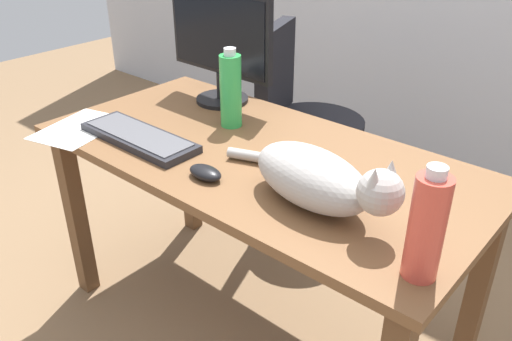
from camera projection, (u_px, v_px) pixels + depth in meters
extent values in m
plane|color=#846647|center=(257.00, 323.00, 2.00)|extent=(8.00, 8.00, 0.00)
cube|color=brown|center=(257.00, 156.00, 1.66)|extent=(1.44, 0.71, 0.03)
cube|color=brown|center=(76.00, 216.00, 2.02)|extent=(0.06, 0.06, 0.70)
cube|color=brown|center=(189.00, 162.00, 2.41)|extent=(0.06, 0.06, 0.70)
cube|color=brown|center=(478.00, 289.00, 1.65)|extent=(0.06, 0.06, 0.70)
cylinder|color=black|center=(309.00, 220.00, 2.58)|extent=(0.48, 0.48, 0.04)
cylinder|color=black|center=(311.00, 180.00, 2.47)|extent=(0.06, 0.06, 0.49)
cylinder|color=black|center=(314.00, 126.00, 2.34)|extent=(0.44, 0.44, 0.06)
cube|color=black|center=(275.00, 71.00, 2.29)|extent=(0.17, 0.35, 0.40)
cylinder|color=black|center=(222.00, 99.00, 2.04)|extent=(0.20, 0.20, 0.01)
cylinder|color=black|center=(222.00, 85.00, 2.01)|extent=(0.04, 0.04, 0.10)
cube|color=black|center=(220.00, 32.00, 1.91)|extent=(0.48, 0.03, 0.30)
cube|color=black|center=(217.00, 33.00, 1.90)|extent=(0.45, 0.01, 0.27)
cube|color=#232328|center=(139.00, 137.00, 1.72)|extent=(0.44, 0.15, 0.02)
cube|color=#515156|center=(139.00, 134.00, 1.71)|extent=(0.40, 0.12, 0.00)
ellipsoid|color=#B2ADA8|center=(311.00, 177.00, 1.36)|extent=(0.38, 0.23, 0.15)
sphere|color=#B2ADA8|center=(380.00, 192.00, 1.19)|extent=(0.11, 0.11, 0.11)
cone|color=#B2ADA8|center=(391.00, 169.00, 1.19)|extent=(0.04, 0.04, 0.04)
cone|color=#B2ADA8|center=(374.00, 178.00, 1.15)|extent=(0.04, 0.04, 0.04)
cylinder|color=#B2ADA8|center=(256.00, 157.00, 1.58)|extent=(0.18, 0.09, 0.03)
ellipsoid|color=black|center=(206.00, 173.00, 1.50)|extent=(0.11, 0.06, 0.04)
cube|color=white|center=(80.00, 128.00, 1.81)|extent=(0.28, 0.34, 0.00)
cylinder|color=green|center=(231.00, 91.00, 1.78)|extent=(0.07, 0.07, 0.25)
cylinder|color=silver|center=(230.00, 52.00, 1.71)|extent=(0.04, 0.04, 0.02)
cylinder|color=#D84C3D|center=(426.00, 228.00, 1.08)|extent=(0.08, 0.08, 0.24)
cylinder|color=silver|center=(437.00, 172.00, 1.01)|extent=(0.04, 0.04, 0.02)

